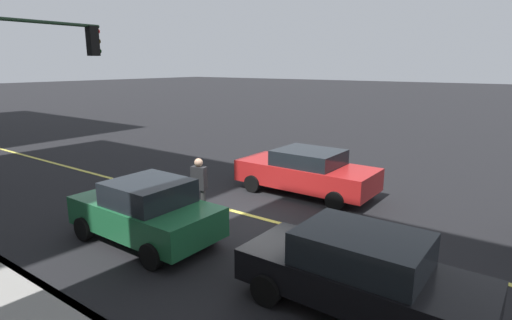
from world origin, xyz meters
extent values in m
plane|color=black|center=(0.00, 0.00, 0.00)|extent=(200.00, 200.00, 0.00)
cube|color=slate|center=(0.00, 5.69, 0.07)|extent=(80.00, 0.16, 0.15)
cube|color=#D8CC4C|center=(0.00, 0.00, 0.01)|extent=(80.00, 0.16, 0.01)
cube|color=black|center=(-4.21, 2.64, 0.61)|extent=(4.34, 1.72, 0.61)
cube|color=black|center=(-4.22, 2.64, 1.21)|extent=(2.18, 1.58, 0.59)
cylinder|color=black|center=(-2.78, 3.47, 0.30)|extent=(0.60, 0.22, 0.60)
cylinder|color=black|center=(-2.78, 1.80, 0.30)|extent=(0.60, 0.22, 0.60)
cylinder|color=black|center=(-5.65, 1.80, 0.30)|extent=(0.60, 0.22, 0.60)
cube|color=#1E6038|center=(1.29, 2.92, 0.66)|extent=(3.90, 1.85, 0.72)
cube|color=black|center=(1.11, 2.92, 1.30)|extent=(1.75, 1.71, 0.57)
cylinder|color=black|center=(2.57, 3.83, 0.30)|extent=(0.60, 0.22, 0.60)
cylinder|color=black|center=(2.57, 2.01, 0.30)|extent=(0.60, 0.22, 0.60)
cylinder|color=black|center=(0.00, 3.83, 0.30)|extent=(0.60, 0.22, 0.60)
cylinder|color=black|center=(0.00, 2.01, 0.30)|extent=(0.60, 0.22, 0.60)
cube|color=red|center=(-0.02, -2.84, 0.67)|extent=(4.73, 1.94, 0.74)
cube|color=black|center=(-0.12, -2.84, 1.28)|extent=(2.11, 1.79, 0.49)
cylinder|color=black|center=(-1.59, -3.80, 0.30)|extent=(0.60, 0.22, 0.60)
cylinder|color=black|center=(-1.59, -1.89, 0.30)|extent=(0.60, 0.22, 0.60)
cylinder|color=black|center=(1.54, -3.80, 0.30)|extent=(0.60, 0.22, 0.60)
cylinder|color=black|center=(1.54, -1.89, 0.30)|extent=(0.60, 0.22, 0.60)
cylinder|color=#383838|center=(1.11, 1.02, 0.44)|extent=(0.17, 0.17, 0.88)
cylinder|color=#383838|center=(1.34, 1.07, 0.44)|extent=(0.17, 0.17, 0.88)
cube|color=#262628|center=(1.22, 1.05, 1.22)|extent=(0.46, 0.31, 0.66)
sphere|color=tan|center=(1.22, 1.05, 1.67)|extent=(0.24, 0.24, 0.24)
cube|color=#26593F|center=(1.26, 0.88, 1.25)|extent=(0.29, 0.21, 0.34)
cylinder|color=#1E3823|center=(5.37, 3.55, 5.50)|extent=(0.10, 4.93, 0.10)
cube|color=black|center=(5.37, 1.33, 5.05)|extent=(0.28, 0.30, 0.90)
sphere|color=red|center=(5.37, 1.15, 5.35)|extent=(0.18, 0.18, 0.18)
sphere|color=#392905|center=(5.37, 1.15, 5.05)|extent=(0.18, 0.18, 0.18)
sphere|color=black|center=(5.37, 1.15, 4.75)|extent=(0.18, 0.18, 0.18)
camera|label=1|loc=(-6.63, 9.04, 4.33)|focal=28.72mm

